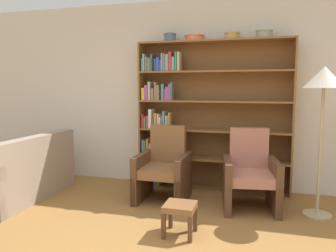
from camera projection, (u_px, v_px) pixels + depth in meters
wall_back at (200, 94)px, 4.85m from camera, size 12.00×0.06×2.75m
bookshelf at (198, 116)px, 4.72m from camera, size 2.15×0.30×2.13m
bowl_copper at (170, 37)px, 4.68m from camera, size 0.19×0.19×0.12m
bowl_terracotta at (195, 38)px, 4.59m from camera, size 0.29×0.29×0.08m
bowl_sage at (232, 35)px, 4.45m from camera, size 0.22×0.22×0.10m
bowl_olive at (264, 34)px, 4.33m from camera, size 0.23×0.23×0.11m
couch at (16, 175)px, 4.40m from camera, size 0.96×1.55×0.85m
armchair_leather at (164, 169)px, 4.32m from camera, size 0.64×0.68×0.96m
armchair_cushioned at (250, 175)px, 4.02m from camera, size 0.73×0.76×0.96m
floor_lamp at (324, 85)px, 3.63m from camera, size 0.45×0.45×1.71m
footstool at (180, 210)px, 3.27m from camera, size 0.31×0.31×0.32m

